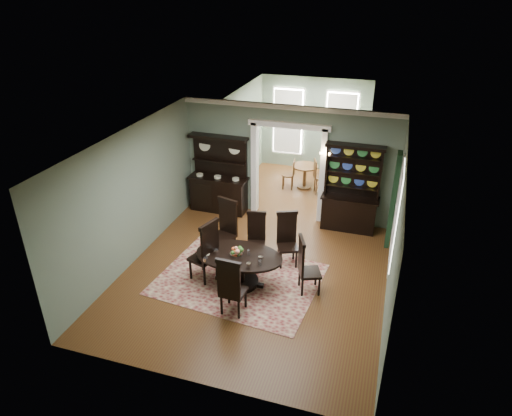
{
  "coord_description": "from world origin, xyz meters",
  "views": [
    {
      "loc": [
        2.46,
        -7.67,
        5.75
      ],
      "look_at": [
        -0.12,
        0.6,
        1.34
      ],
      "focal_mm": 32.0,
      "sensor_mm": 36.0,
      "label": 1
    }
  ],
  "objects_px": {
    "welsh_dresser": "(350,199)",
    "dining_table": "(239,264)",
    "parlor_table": "(305,173)",
    "sideboard": "(219,185)"
  },
  "relations": [
    {
      "from": "sideboard",
      "to": "welsh_dresser",
      "type": "xyz_separation_m",
      "value": [
        3.5,
        0.0,
        0.07
      ]
    },
    {
      "from": "parlor_table",
      "to": "welsh_dresser",
      "type": "bearing_deg",
      "value": -53.21
    },
    {
      "from": "dining_table",
      "to": "parlor_table",
      "type": "xyz_separation_m",
      "value": [
        0.28,
        5.19,
        -0.02
      ]
    },
    {
      "from": "welsh_dresser",
      "to": "dining_table",
      "type": "bearing_deg",
      "value": -120.88
    },
    {
      "from": "dining_table",
      "to": "sideboard",
      "type": "relative_size",
      "value": 0.87
    },
    {
      "from": "sideboard",
      "to": "welsh_dresser",
      "type": "height_order",
      "value": "welsh_dresser"
    },
    {
      "from": "sideboard",
      "to": "parlor_table",
      "type": "distance_m",
      "value": 2.87
    },
    {
      "from": "dining_table",
      "to": "sideboard",
      "type": "xyz_separation_m",
      "value": [
        -1.64,
        3.08,
        0.23
      ]
    },
    {
      "from": "welsh_dresser",
      "to": "parlor_table",
      "type": "bearing_deg",
      "value": 127.04
    },
    {
      "from": "dining_table",
      "to": "parlor_table",
      "type": "bearing_deg",
      "value": 86.42
    }
  ]
}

